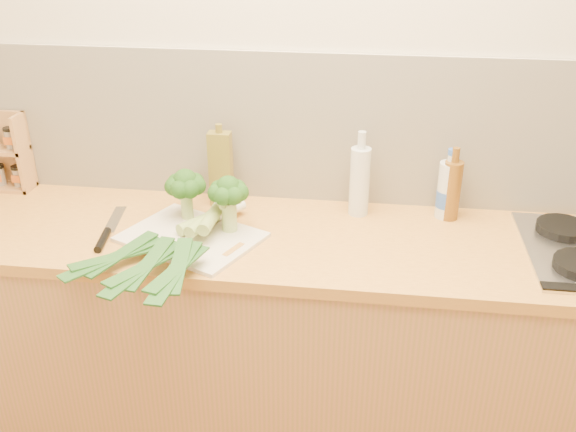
# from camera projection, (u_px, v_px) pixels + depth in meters

# --- Properties ---
(room_shell) EXTENTS (3.50, 3.50, 3.50)m
(room_shell) POSITION_uv_depth(u_px,v_px,m) (308.00, 129.00, 2.26)
(room_shell) COLOR beige
(room_shell) RESTS_ON ground
(counter) EXTENTS (3.20, 0.62, 0.90)m
(counter) POSITION_uv_depth(u_px,v_px,m) (297.00, 344.00, 2.33)
(counter) COLOR #BB7B4D
(counter) RESTS_ON ground
(chopping_board) EXTENTS (0.51, 0.46, 0.01)m
(chopping_board) POSITION_uv_depth(u_px,v_px,m) (191.00, 237.00, 2.10)
(chopping_board) COLOR beige
(chopping_board) RESTS_ON counter
(broccoli_left) EXTENTS (0.14, 0.14, 0.18)m
(broccoli_left) POSITION_uv_depth(u_px,v_px,m) (185.00, 185.00, 2.16)
(broccoli_left) COLOR #9CB86B
(broccoli_left) RESTS_ON chopping_board
(broccoli_right) EXTENTS (0.13, 0.13, 0.19)m
(broccoli_right) POSITION_uv_depth(u_px,v_px,m) (228.00, 194.00, 2.07)
(broccoli_right) COLOR #9CB86B
(broccoli_right) RESTS_ON chopping_board
(leek_front) EXTENTS (0.45, 0.58, 0.04)m
(leek_front) POSITION_uv_depth(u_px,v_px,m) (181.00, 230.00, 2.08)
(leek_front) COLOR white
(leek_front) RESTS_ON chopping_board
(leek_mid) EXTENTS (0.25, 0.64, 0.04)m
(leek_mid) POSITION_uv_depth(u_px,v_px,m) (187.00, 234.00, 2.02)
(leek_mid) COLOR white
(leek_mid) RESTS_ON chopping_board
(leek_back) EXTENTS (0.11, 0.70, 0.04)m
(leek_back) POSITION_uv_depth(u_px,v_px,m) (203.00, 229.00, 2.01)
(leek_back) COLOR white
(leek_back) RESTS_ON chopping_board
(chefs_knife) EXTENTS (0.08, 0.34, 0.02)m
(chefs_knife) POSITION_uv_depth(u_px,v_px,m) (106.00, 235.00, 2.11)
(chefs_knife) COLOR silver
(chefs_knife) RESTS_ON counter
(oil_tin) EXTENTS (0.08, 0.05, 0.30)m
(oil_tin) POSITION_uv_depth(u_px,v_px,m) (221.00, 168.00, 2.28)
(oil_tin) COLOR olive
(oil_tin) RESTS_ON counter
(glass_bottle) EXTENTS (0.07, 0.07, 0.30)m
(glass_bottle) POSITION_uv_depth(u_px,v_px,m) (360.00, 180.00, 2.22)
(glass_bottle) COLOR silver
(glass_bottle) RESTS_ON counter
(amber_bottle) EXTENTS (0.06, 0.06, 0.26)m
(amber_bottle) POSITION_uv_depth(u_px,v_px,m) (451.00, 189.00, 2.19)
(amber_bottle) COLOR brown
(amber_bottle) RESTS_ON counter
(water_bottle) EXTENTS (0.08, 0.08, 0.23)m
(water_bottle) POSITION_uv_depth(u_px,v_px,m) (448.00, 192.00, 2.21)
(water_bottle) COLOR silver
(water_bottle) RESTS_ON counter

